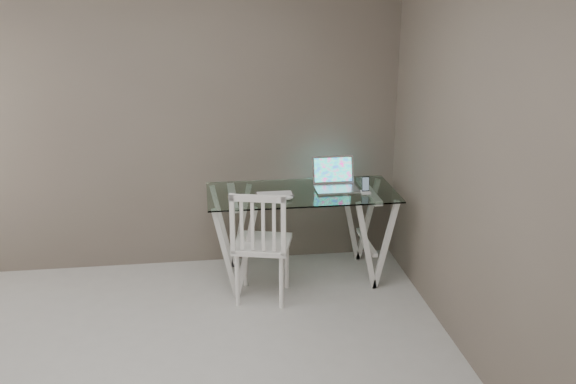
{
  "coord_description": "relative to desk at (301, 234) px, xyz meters",
  "views": [
    {
      "loc": [
        0.36,
        -2.96,
        2.37
      ],
      "look_at": [
        0.97,
        1.52,
        0.85
      ],
      "focal_mm": 40.0,
      "sensor_mm": 36.0,
      "label": 1
    }
  ],
  "objects": [
    {
      "name": "room",
      "position": [
        -1.18,
        -1.8,
        1.33
      ],
      "size": [
        4.5,
        4.52,
        2.71
      ],
      "color": "#ADAAA5",
      "rests_on": "ground"
    },
    {
      "name": "desk",
      "position": [
        0.0,
        0.0,
        0.0
      ],
      "size": [
        1.5,
        0.7,
        0.75
      ],
      "color": "silver",
      "rests_on": "ground"
    },
    {
      "name": "chair",
      "position": [
        -0.37,
        -0.37,
        0.11
      ],
      "size": [
        0.5,
        0.5,
        0.9
      ],
      "rotation": [
        0.0,
        0.0,
        -0.25
      ],
      "color": "white",
      "rests_on": "ground"
    },
    {
      "name": "laptop",
      "position": [
        0.29,
        0.07,
        0.42
      ],
      "size": [
        0.34,
        0.31,
        0.24
      ],
      "color": "silver",
      "rests_on": "desk"
    },
    {
      "name": "keyboard",
      "position": [
        -0.22,
        -0.04,
        0.37
      ],
      "size": [
        0.29,
        0.13,
        0.01
      ],
      "primitive_type": "cube",
      "color": "silver",
      "rests_on": "desk"
    },
    {
      "name": "mouse",
      "position": [
        -0.15,
        -0.18,
        0.38
      ],
      "size": [
        0.11,
        0.06,
        0.03
      ],
      "primitive_type": "ellipsoid",
      "color": "white",
      "rests_on": "desk"
    },
    {
      "name": "phone_dock",
      "position": [
        0.5,
        -0.1,
        0.4
      ],
      "size": [
        0.07,
        0.07,
        0.13
      ],
      "color": "white",
      "rests_on": "desk"
    }
  ]
}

